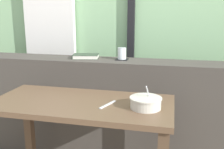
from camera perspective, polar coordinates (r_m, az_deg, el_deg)
The scene contains 10 objects.
outdoor_backdrop at distance 2.75m, azimuth 3.49°, elevation 15.98°, with size 4.80×0.08×2.80m, color #8EBC89.
curtain_left_panel at distance 2.91m, azimuth -13.53°, elevation 12.55°, with size 0.56×0.06×2.50m, color white.
window_divider_post at distance 2.67m, azimuth 4.24°, elevation 13.90°, with size 0.07×0.05×2.60m, color black.
dark_console_ledge at distance 2.32m, azimuth 0.64°, elevation -7.62°, with size 2.80×0.31×0.88m, color #423D38.
breakfast_table at distance 1.78m, azimuth -6.54°, elevation -9.51°, with size 1.19×0.56×0.71m.
coaster_square at distance 2.22m, azimuth 2.17°, elevation 3.31°, with size 0.10×0.10×0.01m, color black.
juice_glass at distance 2.21m, azimuth 2.18°, elevation 4.49°, with size 0.07×0.07×0.10m.
closed_book at distance 2.30m, azimuth -5.74°, elevation 3.99°, with size 0.24×0.19×0.03m.
soup_bowl at distance 1.61m, azimuth 7.35°, elevation -6.14°, with size 0.20×0.20×0.15m.
fork_utensil at distance 1.66m, azimuth -0.94°, elevation -6.57°, with size 0.02×0.17×0.01m, color silver.
Camera 1 is at (0.47, -1.57, 1.28)m, focal length 41.96 mm.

